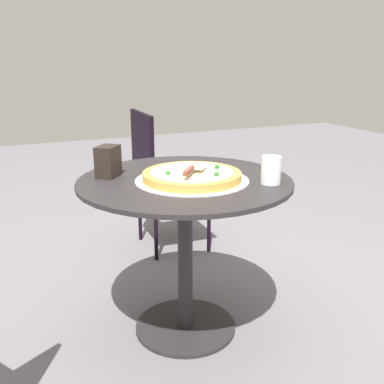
{
  "coord_description": "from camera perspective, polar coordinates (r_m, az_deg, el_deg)",
  "views": [
    {
      "loc": [
        -1.66,
        0.72,
        1.2
      ],
      "look_at": [
        -0.04,
        -0.02,
        0.66
      ],
      "focal_mm": 42.42,
      "sensor_mm": 36.0,
      "label": 1
    }
  ],
  "objects": [
    {
      "name": "drinking_cup",
      "position": [
        1.82,
        9.89,
        2.74
      ],
      "size": [
        0.08,
        0.08,
        0.11
      ],
      "primitive_type": "cylinder",
      "color": "white",
      "rests_on": "patio_table"
    },
    {
      "name": "pizza_server",
      "position": [
        1.79,
        -0.02,
        2.97
      ],
      "size": [
        0.2,
        0.17,
        0.02
      ],
      "color": "silver",
      "rests_on": "pizza_on_tray"
    },
    {
      "name": "napkin_dispenser",
      "position": [
        1.93,
        -10.51,
        3.8
      ],
      "size": [
        0.13,
        0.13,
        0.13
      ],
      "primitive_type": "cube",
      "rotation": [
        0.0,
        0.0,
        5.57
      ],
      "color": "black",
      "rests_on": "patio_table"
    },
    {
      "name": "pizza_on_tray",
      "position": [
        1.85,
        0.0,
        2.0
      ],
      "size": [
        0.47,
        0.47,
        0.06
      ],
      "color": "silver",
      "rests_on": "patio_table"
    },
    {
      "name": "patio_table",
      "position": [
        1.93,
        -0.88,
        -3.5
      ],
      "size": [
        0.89,
        0.89,
        0.71
      ],
      "color": "#282426",
      "rests_on": "ground"
    },
    {
      "name": "ground_plane",
      "position": [
        2.17,
        -0.82,
        -16.7
      ],
      "size": [
        10.0,
        10.0,
        0.0
      ],
      "primitive_type": "plane",
      "color": "slate"
    },
    {
      "name": "patio_chair_far",
      "position": [
        2.82,
        -3.98,
        2.5
      ],
      "size": [
        0.42,
        0.42,
        0.88
      ],
      "color": "black",
      "rests_on": "ground"
    }
  ]
}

